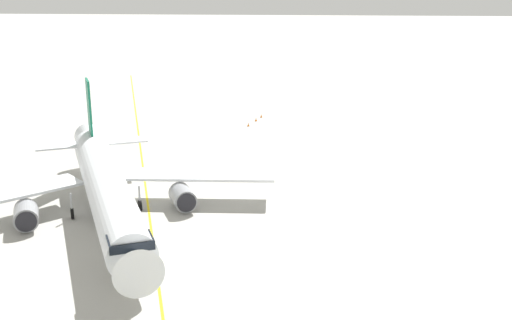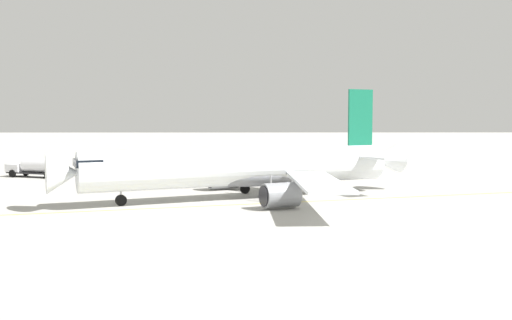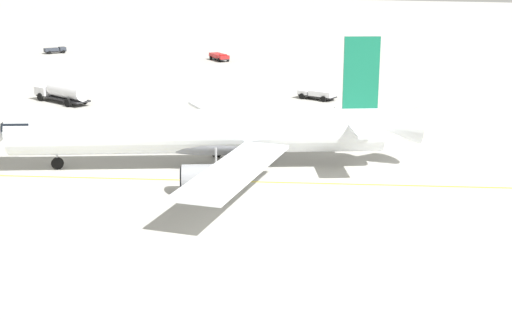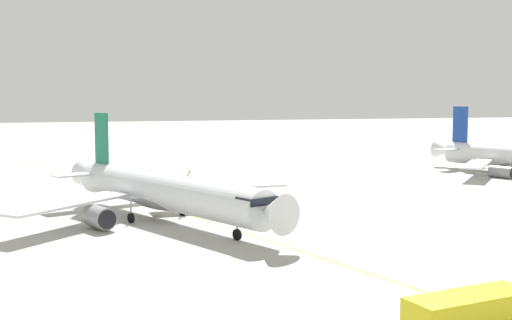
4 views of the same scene
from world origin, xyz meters
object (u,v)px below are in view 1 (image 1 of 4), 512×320
object	(u,v)px
safety_cone_far	(261,116)
safety_cone_mid	(256,119)
airliner_main	(106,188)
safety_cone_near	(248,125)

from	to	relation	value
safety_cone_far	safety_cone_mid	bearing A→B (deg)	-14.67
airliner_main	safety_cone_far	bearing A→B (deg)	141.67
airliner_main	safety_cone_near	distance (m)	41.53
safety_cone_near	airliner_main	bearing A→B (deg)	-15.13
airliner_main	safety_cone_near	world-z (taller)	airliner_main
safety_cone_mid	safety_cone_far	world-z (taller)	same
safety_cone_near	safety_cone_mid	bearing A→B (deg)	165.33
airliner_main	safety_cone_mid	world-z (taller)	airliner_main
airliner_main	safety_cone_far	world-z (taller)	airliner_main
safety_cone_mid	airliner_main	bearing A→B (deg)	-15.09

